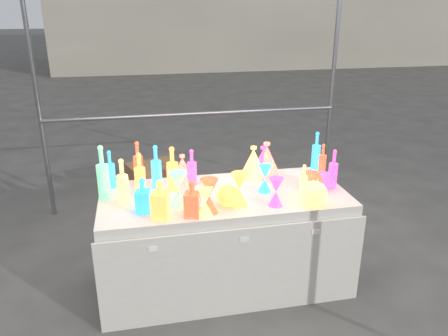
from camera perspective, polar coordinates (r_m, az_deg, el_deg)
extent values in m
plane|color=#63615C|center=(3.58, 0.00, -14.37)|extent=(80.00, 80.00, 0.00)
cylinder|color=gray|center=(4.55, -23.19, 8.15)|extent=(0.04, 0.04, 2.40)
cylinder|color=gray|center=(4.92, 13.92, 10.05)|extent=(0.04, 0.04, 2.40)
cylinder|color=gray|center=(4.51, -3.81, 7.06)|extent=(3.00, 0.04, 0.04)
cube|color=silver|center=(3.38, 0.00, -9.16)|extent=(1.80, 0.80, 0.75)
cube|color=silver|center=(3.06, 1.62, -13.55)|extent=(1.84, 0.02, 0.68)
cube|color=white|center=(2.85, -9.30, -10.42)|extent=(0.06, 0.00, 0.03)
cube|color=white|center=(2.92, 2.70, -9.31)|extent=(0.06, 0.00, 0.03)
cube|color=white|center=(3.07, 11.89, -8.18)|extent=(0.06, 0.00, 0.03)
cube|color=olive|center=(4.99, -9.17, -1.55)|extent=(0.62, 0.53, 0.38)
cube|color=olive|center=(5.39, 6.45, -1.51)|extent=(0.89, 0.70, 0.07)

